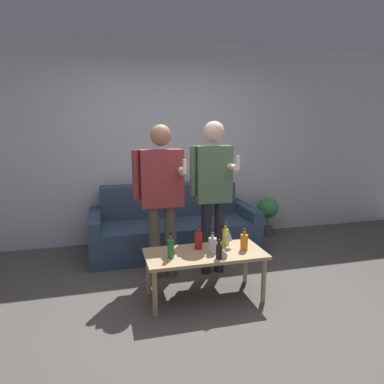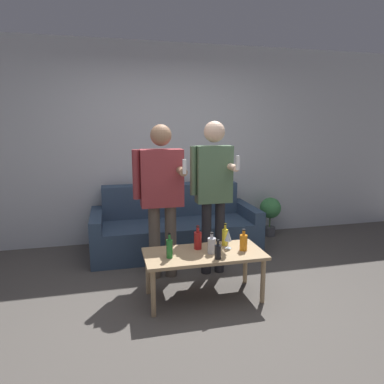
{
  "view_description": "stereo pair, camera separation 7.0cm",
  "coord_description": "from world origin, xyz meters",
  "px_view_note": "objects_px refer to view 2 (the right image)",
  "views": [
    {
      "loc": [
        -0.81,
        -2.63,
        1.63
      ],
      "look_at": [
        0.06,
        0.68,
        0.95
      ],
      "focal_mm": 32.0,
      "sensor_mm": 36.0,
      "label": 1
    },
    {
      "loc": [
        -0.75,
        -2.65,
        1.63
      ],
      "look_at": [
        0.06,
        0.68,
        0.95
      ],
      "focal_mm": 32.0,
      "sensor_mm": 36.0,
      "label": 2
    }
  ],
  "objects_px": {
    "coffee_table": "(204,258)",
    "person_standing_right": "(213,185)",
    "couch": "(175,227)",
    "person_standing_left": "(161,190)",
    "bottle_orange": "(198,240)"
  },
  "relations": [
    {
      "from": "coffee_table",
      "to": "person_standing_left",
      "type": "height_order",
      "value": "person_standing_left"
    },
    {
      "from": "person_standing_left",
      "to": "person_standing_right",
      "type": "bearing_deg",
      "value": -2.3
    },
    {
      "from": "person_standing_left",
      "to": "person_standing_right",
      "type": "height_order",
      "value": "person_standing_right"
    },
    {
      "from": "couch",
      "to": "person_standing_left",
      "type": "distance_m",
      "value": 1.08
    },
    {
      "from": "coffee_table",
      "to": "person_standing_right",
      "type": "xyz_separation_m",
      "value": [
        0.25,
        0.54,
        0.59
      ]
    },
    {
      "from": "couch",
      "to": "bottle_orange",
      "type": "distance_m",
      "value": 1.28
    },
    {
      "from": "couch",
      "to": "person_standing_left",
      "type": "relative_size",
      "value": 1.3
    },
    {
      "from": "person_standing_right",
      "to": "person_standing_left",
      "type": "bearing_deg",
      "value": 177.7
    },
    {
      "from": "coffee_table",
      "to": "person_standing_right",
      "type": "relative_size",
      "value": 0.67
    },
    {
      "from": "bottle_orange",
      "to": "person_standing_right",
      "type": "xyz_separation_m",
      "value": [
        0.28,
        0.43,
        0.45
      ]
    },
    {
      "from": "coffee_table",
      "to": "person_standing_left",
      "type": "distance_m",
      "value": 0.84
    },
    {
      "from": "person_standing_right",
      "to": "coffee_table",
      "type": "bearing_deg",
      "value": -114.85
    },
    {
      "from": "bottle_orange",
      "to": "person_standing_right",
      "type": "height_order",
      "value": "person_standing_right"
    },
    {
      "from": "couch",
      "to": "coffee_table",
      "type": "bearing_deg",
      "value": -88.95
    },
    {
      "from": "couch",
      "to": "person_standing_right",
      "type": "xyz_separation_m",
      "value": [
        0.27,
        -0.82,
        0.7
      ]
    }
  ]
}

